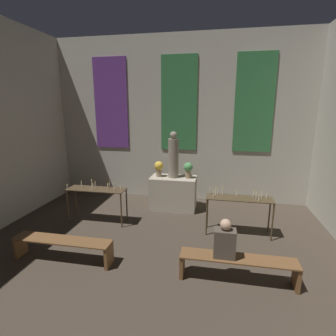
{
  "coord_description": "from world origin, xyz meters",
  "views": [
    {
      "loc": [
        1.22,
        3.84,
        2.93
      ],
      "look_at": [
        0.0,
        10.16,
        1.4
      ],
      "focal_mm": 28.0,
      "sensor_mm": 36.0,
      "label": 1
    }
  ],
  "objects_px": {
    "flower_vase_left": "(159,168)",
    "pew_back_left": "(63,245)",
    "altar": "(173,193)",
    "candle_rack_left": "(97,193)",
    "person_seated": "(225,241)",
    "flower_vase_right": "(188,169)",
    "statue": "(173,156)",
    "candle_rack_right": "(239,202)",
    "pew_back_right": "(238,264)"
  },
  "relations": [
    {
      "from": "flower_vase_left",
      "to": "pew_back_left",
      "type": "height_order",
      "value": "flower_vase_left"
    },
    {
      "from": "altar",
      "to": "candle_rack_left",
      "type": "height_order",
      "value": "candle_rack_left"
    },
    {
      "from": "flower_vase_left",
      "to": "pew_back_left",
      "type": "xyz_separation_m",
      "value": [
        -1.21,
        -3.04,
        -0.88
      ]
    },
    {
      "from": "pew_back_left",
      "to": "candle_rack_left",
      "type": "bearing_deg",
      "value": 93.82
    },
    {
      "from": "altar",
      "to": "flower_vase_left",
      "type": "distance_m",
      "value": 0.85
    },
    {
      "from": "flower_vase_left",
      "to": "person_seated",
      "type": "relative_size",
      "value": 0.66
    },
    {
      "from": "flower_vase_left",
      "to": "flower_vase_right",
      "type": "xyz_separation_m",
      "value": [
        0.84,
        0.0,
        0.0
      ]
    },
    {
      "from": "altar",
      "to": "pew_back_left",
      "type": "height_order",
      "value": "altar"
    },
    {
      "from": "flower_vase_left",
      "to": "candle_rack_left",
      "type": "height_order",
      "value": "flower_vase_left"
    },
    {
      "from": "altar",
      "to": "flower_vase_left",
      "type": "relative_size",
      "value": 2.92
    },
    {
      "from": "statue",
      "to": "flower_vase_right",
      "type": "height_order",
      "value": "statue"
    },
    {
      "from": "candle_rack_right",
      "to": "pew_back_right",
      "type": "height_order",
      "value": "candle_rack_right"
    },
    {
      "from": "candle_rack_left",
      "to": "pew_back_left",
      "type": "distance_m",
      "value": 1.83
    },
    {
      "from": "flower_vase_left",
      "to": "statue",
      "type": "bearing_deg",
      "value": 0.0
    },
    {
      "from": "candle_rack_left",
      "to": "person_seated",
      "type": "bearing_deg",
      "value": -29.28
    },
    {
      "from": "candle_rack_left",
      "to": "pew_back_right",
      "type": "height_order",
      "value": "candle_rack_left"
    },
    {
      "from": "altar",
      "to": "statue",
      "type": "xyz_separation_m",
      "value": [
        0.0,
        0.0,
        1.08
      ]
    },
    {
      "from": "altar",
      "to": "pew_back_left",
      "type": "relative_size",
      "value": 0.67
    },
    {
      "from": "statue",
      "to": "person_seated",
      "type": "relative_size",
      "value": 1.93
    },
    {
      "from": "pew_back_left",
      "to": "pew_back_right",
      "type": "distance_m",
      "value": 3.27
    },
    {
      "from": "statue",
      "to": "flower_vase_left",
      "type": "relative_size",
      "value": 2.93
    },
    {
      "from": "pew_back_left",
      "to": "person_seated",
      "type": "xyz_separation_m",
      "value": [
        3.03,
        -0.0,
        0.41
      ]
    },
    {
      "from": "pew_back_right",
      "to": "flower_vase_right",
      "type": "bearing_deg",
      "value": 111.7
    },
    {
      "from": "candle_rack_left",
      "to": "candle_rack_right",
      "type": "relative_size",
      "value": 1.0
    },
    {
      "from": "candle_rack_right",
      "to": "flower_vase_right",
      "type": "bearing_deg",
      "value": 136.17
    },
    {
      "from": "pew_back_right",
      "to": "altar",
      "type": "bearing_deg",
      "value": 118.22
    },
    {
      "from": "flower_vase_left",
      "to": "flower_vase_right",
      "type": "bearing_deg",
      "value": 0.0
    },
    {
      "from": "statue",
      "to": "flower_vase_right",
      "type": "bearing_deg",
      "value": 0.0
    },
    {
      "from": "altar",
      "to": "candle_rack_left",
      "type": "bearing_deg",
      "value": -143.95
    },
    {
      "from": "altar",
      "to": "person_seated",
      "type": "bearing_deg",
      "value": -65.26
    },
    {
      "from": "altar",
      "to": "person_seated",
      "type": "relative_size",
      "value": 1.92
    },
    {
      "from": "pew_back_left",
      "to": "person_seated",
      "type": "distance_m",
      "value": 3.06
    },
    {
      "from": "candle_rack_right",
      "to": "candle_rack_left",
      "type": "bearing_deg",
      "value": -179.97
    },
    {
      "from": "flower_vase_left",
      "to": "candle_rack_right",
      "type": "distance_m",
      "value": 2.55
    },
    {
      "from": "statue",
      "to": "candle_rack_right",
      "type": "distance_m",
      "value": 2.3
    },
    {
      "from": "pew_back_right",
      "to": "flower_vase_left",
      "type": "bearing_deg",
      "value": 124.04
    },
    {
      "from": "flower_vase_left",
      "to": "pew_back_right",
      "type": "relative_size",
      "value": 0.23
    },
    {
      "from": "candle_rack_left",
      "to": "pew_back_left",
      "type": "relative_size",
      "value": 0.77
    },
    {
      "from": "pew_back_left",
      "to": "person_seated",
      "type": "height_order",
      "value": "person_seated"
    },
    {
      "from": "candle_rack_left",
      "to": "pew_back_right",
      "type": "xyz_separation_m",
      "value": [
        3.38,
        -1.77,
        -0.45
      ]
    },
    {
      "from": "statue",
      "to": "candle_rack_left",
      "type": "height_order",
      "value": "statue"
    },
    {
      "from": "altar",
      "to": "pew_back_right",
      "type": "relative_size",
      "value": 0.67
    },
    {
      "from": "pew_back_right",
      "to": "pew_back_left",
      "type": "bearing_deg",
      "value": 180.0
    },
    {
      "from": "person_seated",
      "to": "pew_back_right",
      "type": "bearing_deg",
      "value": 0.0
    },
    {
      "from": "flower_vase_left",
      "to": "pew_back_right",
      "type": "height_order",
      "value": "flower_vase_left"
    },
    {
      "from": "flower_vase_left",
      "to": "person_seated",
      "type": "xyz_separation_m",
      "value": [
        1.82,
        -3.04,
        -0.47
      ]
    },
    {
      "from": "flower_vase_left",
      "to": "flower_vase_right",
      "type": "relative_size",
      "value": 1.0
    },
    {
      "from": "statue",
      "to": "flower_vase_right",
      "type": "distance_m",
      "value": 0.54
    },
    {
      "from": "altar",
      "to": "flower_vase_left",
      "type": "bearing_deg",
      "value": 180.0
    },
    {
      "from": "altar",
      "to": "pew_back_left",
      "type": "bearing_deg",
      "value": -118.22
    }
  ]
}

